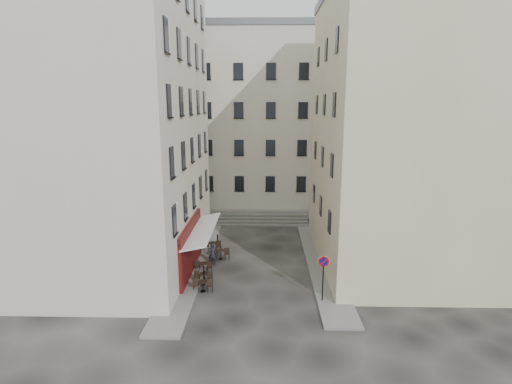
{
  "coord_description": "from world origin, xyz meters",
  "views": [
    {
      "loc": [
        0.53,
        -24.01,
        11.02
      ],
      "look_at": [
        -0.14,
        4.0,
        4.87
      ],
      "focal_mm": 28.0,
      "sensor_mm": 36.0,
      "label": 1
    }
  ],
  "objects_px": {
    "bistro_table_b": "(204,277)",
    "pedestrian": "(212,254)",
    "bistro_table_a": "(203,285)",
    "no_parking_sign": "(323,270)"
  },
  "relations": [
    {
      "from": "bistro_table_a",
      "to": "bistro_table_b",
      "type": "xyz_separation_m",
      "value": [
        -0.14,
        1.16,
        -0.01
      ]
    },
    {
      "from": "no_parking_sign",
      "to": "pedestrian",
      "type": "relative_size",
      "value": 1.71
    },
    {
      "from": "bistro_table_b",
      "to": "pedestrian",
      "type": "distance_m",
      "value": 2.94
    },
    {
      "from": "no_parking_sign",
      "to": "bistro_table_b",
      "type": "distance_m",
      "value": 7.64
    },
    {
      "from": "no_parking_sign",
      "to": "bistro_table_b",
      "type": "bearing_deg",
      "value": 166.27
    },
    {
      "from": "bistro_table_a",
      "to": "pedestrian",
      "type": "distance_m",
      "value": 4.09
    },
    {
      "from": "bistro_table_a",
      "to": "bistro_table_b",
      "type": "relative_size",
      "value": 1.03
    },
    {
      "from": "no_parking_sign",
      "to": "bistro_table_a",
      "type": "height_order",
      "value": "no_parking_sign"
    },
    {
      "from": "bistro_table_a",
      "to": "pedestrian",
      "type": "relative_size",
      "value": 0.74
    },
    {
      "from": "no_parking_sign",
      "to": "bistro_table_a",
      "type": "bearing_deg",
      "value": 174.91
    }
  ]
}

